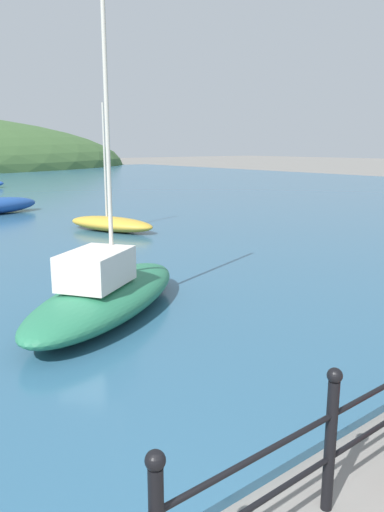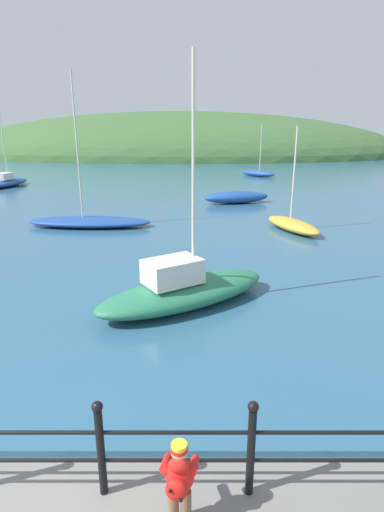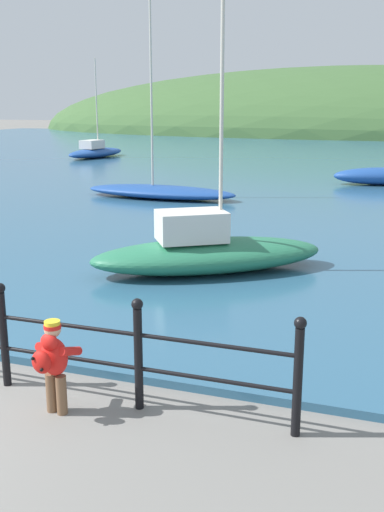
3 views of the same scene
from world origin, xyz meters
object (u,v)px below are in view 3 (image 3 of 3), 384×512
object	(u,v)px
boat_far_right	(95,152)
boat_mid_harbor	(207,251)
boat_nearest_quay	(383,176)
boat_white_sailboat	(160,191)
child_in_coat	(53,359)

from	to	relation	value
boat_far_right	boat_mid_harbor	bearing A→B (deg)	-57.43
boat_far_right	boat_nearest_quay	bearing A→B (deg)	-23.90
boat_mid_harbor	boat_far_right	xyz separation A→B (m)	(-13.31, 20.83, -0.04)
boat_far_right	boat_white_sailboat	xyz separation A→B (m)	(9.18, -12.90, -0.11)
child_in_coat	boat_nearest_quay	size ratio (longest dim) A/B	0.26
boat_mid_harbor	boat_nearest_quay	xyz separation A→B (m)	(2.67, 13.75, -0.05)
child_in_coat	boat_mid_harbor	size ratio (longest dim) A/B	0.19
boat_mid_harbor	boat_far_right	bearing A→B (deg)	122.57
boat_mid_harbor	boat_far_right	size ratio (longest dim) A/B	0.98
boat_nearest_quay	child_in_coat	bearing A→B (deg)	-97.81
boat_nearest_quay	boat_white_sailboat	world-z (taller)	boat_white_sailboat
boat_far_right	boat_white_sailboat	size ratio (longest dim) A/B	0.90
boat_white_sailboat	boat_mid_harbor	bearing A→B (deg)	-62.53
child_in_coat	boat_mid_harbor	distance (m)	5.31
child_in_coat	boat_white_sailboat	size ratio (longest dim) A/B	0.16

